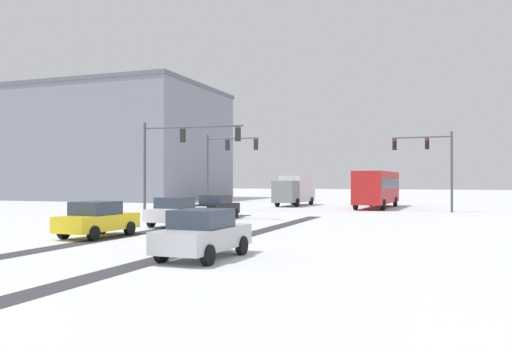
{
  "coord_description": "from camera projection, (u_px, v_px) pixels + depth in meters",
  "views": [
    {
      "loc": [
        9.57,
        -5.55,
        2.57
      ],
      "look_at": [
        0.0,
        20.78,
        2.8
      ],
      "focal_mm": 37.19,
      "sensor_mm": 36.0,
      "label": 1
    }
  ],
  "objects": [
    {
      "name": "traffic_signal_near_left",
      "position": [
        178.0,
        149.0,
        35.34
      ],
      "size": [
        7.09,
        0.8,
        6.5
      ],
      "color": "#47474C",
      "rests_on": "ground"
    },
    {
      "name": "bus_oncoming",
      "position": [
        377.0,
        187.0,
        49.27
      ],
      "size": [
        3.06,
        11.11,
        3.38
      ],
      "color": "#B21E1E",
      "rests_on": "ground"
    },
    {
      "name": "car_yellow_cab_third",
      "position": [
        97.0,
        219.0,
        23.92
      ],
      "size": [
        1.97,
        4.17,
        1.62
      ],
      "color": "yellow",
      "rests_on": "ground"
    },
    {
      "name": "car_black_lead",
      "position": [
        216.0,
        207.0,
        35.03
      ],
      "size": [
        1.84,
        4.1,
        1.62
      ],
      "color": "black",
      "rests_on": "ground"
    },
    {
      "name": "wheel_track_left_lane",
      "position": [
        117.0,
        237.0,
        23.97
      ],
      "size": [
        1.09,
        32.66,
        0.01
      ],
      "primitive_type": "cube",
      "color": "#38383D",
      "rests_on": "ground"
    },
    {
      "name": "traffic_signal_far_left",
      "position": [
        225.0,
        157.0,
        44.91
      ],
      "size": [
        4.7,
        0.44,
        6.5
      ],
      "color": "#47474C",
      "rests_on": "ground"
    },
    {
      "name": "office_building_far_left_block",
      "position": [
        107.0,
        145.0,
        73.89
      ],
      "size": [
        29.83,
        20.61,
        15.09
      ],
      "color": "gray",
      "rests_on": "ground"
    },
    {
      "name": "traffic_signal_far_right",
      "position": [
        431.0,
        156.0,
        43.04
      ],
      "size": [
        4.79,
        0.48,
        6.5
      ],
      "color": "#47474C",
      "rests_on": "ground"
    },
    {
      "name": "car_white_second",
      "position": [
        176.0,
        211.0,
        29.8
      ],
      "size": [
        1.99,
        4.18,
        1.62
      ],
      "color": "silver",
      "rests_on": "ground"
    },
    {
      "name": "sidewalk_kerb_right",
      "position": [
        503.0,
        258.0,
        17.18
      ],
      "size": [
        4.0,
        32.66,
        0.12
      ],
      "primitive_type": "cube",
      "color": "white",
      "rests_on": "ground"
    },
    {
      "name": "box_truck_delivery",
      "position": [
        295.0,
        190.0,
        53.74
      ],
      "size": [
        2.57,
        7.5,
        3.02
      ],
      "color": "slate",
      "rests_on": "ground"
    },
    {
      "name": "car_silver_fourth",
      "position": [
        203.0,
        234.0,
        17.36
      ],
      "size": [
        1.96,
        4.16,
        1.62
      ],
      "color": "#B7BABF",
      "rests_on": "ground"
    },
    {
      "name": "wheel_track_right_lane",
      "position": [
        223.0,
        242.0,
        22.18
      ],
      "size": [
        0.97,
        32.66,
        0.01
      ],
      "primitive_type": "cube",
      "color": "#38383D",
      "rests_on": "ground"
    }
  ]
}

